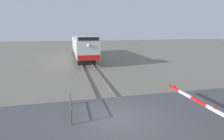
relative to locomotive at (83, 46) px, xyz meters
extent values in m
plane|color=slate|center=(0.00, -22.96, -2.10)|extent=(160.00, 160.00, 0.00)
cube|color=#59544C|center=(-0.72, -22.96, -2.03)|extent=(0.08, 80.00, 0.15)
cube|color=#59544C|center=(0.72, -22.96, -2.03)|extent=(0.08, 80.00, 0.15)
cube|color=#47474C|center=(0.00, -22.96, -2.02)|extent=(36.00, 6.11, 0.17)
cube|color=black|center=(0.00, -4.95, -1.58)|extent=(2.45, 3.20, 1.05)
cube|color=black|center=(0.00, 5.41, -1.58)|extent=(2.45, 3.20, 1.05)
cube|color=silver|center=(0.00, 0.23, 0.15)|extent=(2.88, 18.82, 2.40)
cube|color=silver|center=(0.00, -7.68, 1.59)|extent=(2.82, 3.00, 0.49)
cube|color=black|center=(0.00, -9.21, 1.59)|extent=(2.45, 0.06, 0.39)
cube|color=red|center=(0.00, -9.22, -0.70)|extent=(2.74, 0.08, 0.64)
sphere|color=#F2EACC|center=(0.00, -9.23, 0.81)|extent=(0.36, 0.36, 0.36)
cube|color=white|center=(3.99, -25.04, -1.02)|extent=(0.10, 1.16, 0.14)
cube|color=red|center=(3.99, -23.88, -1.02)|extent=(0.10, 1.16, 0.14)
cube|color=white|center=(3.99, -22.72, -1.02)|extent=(0.10, 1.16, 0.14)
cube|color=red|center=(3.99, -21.56, -1.02)|extent=(0.10, 1.16, 0.14)
sphere|color=red|center=(3.99, -24.95, -0.88)|extent=(0.14, 0.14, 0.14)
sphere|color=red|center=(3.99, -21.65, -0.88)|extent=(0.14, 0.14, 0.14)
cylinder|color=#4C4742|center=(-2.45, -23.09, -1.63)|extent=(0.08, 0.08, 0.95)
cylinder|color=#4C4742|center=(-2.45, -20.53, -1.63)|extent=(0.08, 0.08, 0.95)
cylinder|color=#4C4742|center=(-2.45, -21.81, -1.19)|extent=(0.06, 2.57, 0.06)
cylinder|color=#4C4742|center=(-2.45, -21.81, -1.58)|extent=(0.06, 2.57, 0.06)
camera|label=1|loc=(-2.43, -31.48, 2.57)|focal=29.34mm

